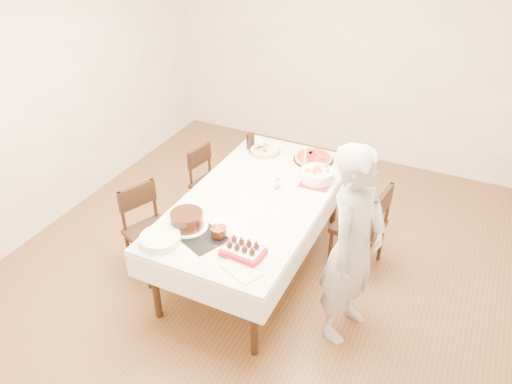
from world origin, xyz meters
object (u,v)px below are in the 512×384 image
at_px(chair_left_savory, 213,184).
at_px(pasta_bowl, 317,175).
at_px(person, 353,247).
at_px(dining_table, 256,232).
at_px(pizza_white, 265,150).
at_px(cola_glass, 250,141).
at_px(chair_right_savory, 359,226).
at_px(strawberry_box, 243,251).
at_px(birthday_cake, 218,228).
at_px(taper_candle, 305,160).
at_px(pizza_pepperoni, 313,158).
at_px(chair_left_dessert, 152,233).
at_px(layer_cake, 187,220).

relative_size(chair_left_savory, pasta_bowl, 2.59).
relative_size(chair_left_savory, person, 0.47).
xyz_separation_m(dining_table, pizza_white, (-0.27, 0.77, 0.40)).
bearing_deg(cola_glass, dining_table, -60.75).
height_order(dining_table, pasta_bowl, pasta_bowl).
relative_size(chair_right_savory, strawberry_box, 2.87).
distance_m(cola_glass, birthday_cake, 1.47).
height_order(pizza_white, strawberry_box, strawberry_box).
bearing_deg(taper_candle, dining_table, -113.18).
xyz_separation_m(pizza_pepperoni, taper_candle, (0.01, -0.28, 0.12)).
distance_m(dining_table, chair_left_dessert, 0.93).
relative_size(chair_right_savory, layer_cake, 2.65).
distance_m(pizza_white, birthday_cake, 1.41).
height_order(person, taper_candle, person).
xyz_separation_m(pizza_pepperoni, cola_glass, (-0.66, -0.04, 0.06)).
height_order(chair_left_savory, cola_glass, cola_glass).
height_order(chair_right_savory, taper_candle, taper_candle).
bearing_deg(pasta_bowl, chair_left_dessert, -140.47).
bearing_deg(chair_left_dessert, pasta_bowl, -117.36).
distance_m(person, layer_cake, 1.30).
height_order(person, pizza_pepperoni, person).
height_order(pizza_pepperoni, layer_cake, layer_cake).
relative_size(person, layer_cake, 4.99).
height_order(chair_left_savory, layer_cake, layer_cake).
distance_m(pizza_pepperoni, cola_glass, 0.67).
bearing_deg(dining_table, pizza_pepperoni, 75.10).
bearing_deg(pizza_white, pasta_bowl, -23.51).
relative_size(dining_table, person, 1.30).
bearing_deg(birthday_cake, chair_right_savory, 50.04).
distance_m(pizza_white, pizza_pepperoni, 0.50).
bearing_deg(pasta_bowl, person, -55.58).
bearing_deg(strawberry_box, pizza_white, 109.13).
bearing_deg(birthday_cake, pizza_white, 100.29).
bearing_deg(cola_glass, pizza_pepperoni, 3.29).
height_order(pizza_pepperoni, pasta_bowl, pasta_bowl).
relative_size(cola_glass, strawberry_box, 0.52).
xyz_separation_m(pizza_white, cola_glass, (-0.17, 0.02, 0.06)).
relative_size(dining_table, strawberry_box, 7.03).
relative_size(chair_left_savory, strawberry_box, 2.55).
relative_size(person, pizza_pepperoni, 4.20).
bearing_deg(person, birthday_cake, 115.83).
distance_m(chair_right_savory, pasta_bowl, 0.59).
height_order(chair_left_dessert, pizza_white, chair_left_dessert).
relative_size(chair_left_dessert, cola_glass, 5.35).
bearing_deg(pizza_pepperoni, person, -58.22).
bearing_deg(person, pasta_bowl, 46.92).
bearing_deg(strawberry_box, taper_candle, 90.64).
distance_m(chair_left_dessert, person, 1.81).
distance_m(dining_table, chair_right_savory, 0.92).
bearing_deg(pizza_white, birthday_cake, -79.71).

